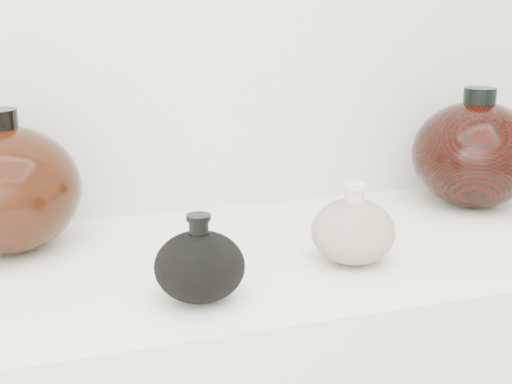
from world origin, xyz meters
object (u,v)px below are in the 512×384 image
object	(u,v)px
cream_gourd_vase	(353,231)
right_round_pot	(475,154)
black_gourd_vase	(200,266)
left_round_pot	(4,189)

from	to	relation	value
cream_gourd_vase	right_round_pot	bearing A→B (deg)	29.79
cream_gourd_vase	black_gourd_vase	bearing A→B (deg)	-166.79
cream_gourd_vase	left_round_pot	bearing A→B (deg)	156.16
black_gourd_vase	left_round_pot	xyz separation A→B (m)	(-0.24, 0.27, 0.05)
black_gourd_vase	cream_gourd_vase	distance (m)	0.25
left_round_pot	cream_gourd_vase	bearing A→B (deg)	-23.84
black_gourd_vase	left_round_pot	distance (m)	0.37
black_gourd_vase	right_round_pot	distance (m)	0.64
black_gourd_vase	cream_gourd_vase	bearing A→B (deg)	13.21
cream_gourd_vase	left_round_pot	world-z (taller)	left_round_pot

